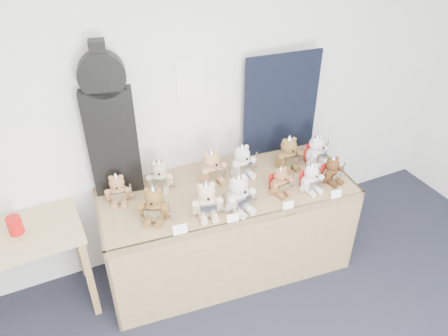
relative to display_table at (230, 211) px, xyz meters
name	(u,v)px	position (x,y,z in m)	size (l,w,h in m)	color
room_shell	(190,78)	(-0.09, 0.50, 0.92)	(6.00, 6.00, 6.00)	silver
display_table	(230,211)	(0.00, 0.00, 0.00)	(2.03, 1.01, 0.81)	olive
side_table	(14,250)	(-1.55, 0.24, 0.01)	(0.95, 0.54, 0.78)	tan
guitar_case	(110,124)	(-0.73, 0.40, 0.74)	(0.36, 0.17, 1.16)	black
navy_board	(281,105)	(0.65, 0.39, 0.61)	(0.65, 0.02, 0.87)	black
red_cup	(15,225)	(-1.49, 0.26, 0.21)	(0.10, 0.10, 0.13)	red
teddy_front_far_left	(154,205)	(-0.60, -0.04, 0.29)	(0.24, 0.24, 0.30)	brown
teddy_front_left	(207,200)	(-0.25, -0.15, 0.30)	(0.25, 0.22, 0.31)	beige
teddy_front_centre	(239,195)	(-0.02, -0.19, 0.30)	(0.27, 0.23, 0.32)	beige
teddy_front_right	(280,182)	(0.35, -0.15, 0.27)	(0.21, 0.18, 0.25)	#985F39
teddy_front_far_right	(311,179)	(0.57, -0.22, 0.28)	(0.21, 0.18, 0.26)	silver
teddy_front_end	(332,171)	(0.78, -0.19, 0.27)	(0.21, 0.18, 0.25)	#50311B
teddy_back_left	(160,176)	(-0.45, 0.29, 0.29)	(0.23, 0.22, 0.28)	tan
teddy_back_centre_left	(212,168)	(-0.05, 0.21, 0.29)	(0.25, 0.21, 0.30)	tan
teddy_back_centre_right	(242,162)	(0.20, 0.19, 0.29)	(0.24, 0.21, 0.29)	silver
teddy_back_right	(289,154)	(0.59, 0.13, 0.29)	(0.25, 0.21, 0.30)	brown
teddy_back_end	(316,151)	(0.82, 0.08, 0.29)	(0.24, 0.22, 0.29)	silver
teddy_back_far_left	(118,190)	(-0.78, 0.26, 0.28)	(0.21, 0.19, 0.26)	#A0714A
entry_card_a	(180,229)	(-0.49, -0.26, 0.21)	(0.10, 0.00, 0.07)	white
entry_card_b	(233,218)	(-0.12, -0.30, 0.21)	(0.09, 0.00, 0.06)	white
entry_card_c	(288,205)	(0.30, -0.34, 0.21)	(0.08, 0.00, 0.06)	white
entry_card_d	(336,194)	(0.69, -0.38, 0.21)	(0.09, 0.00, 0.06)	white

